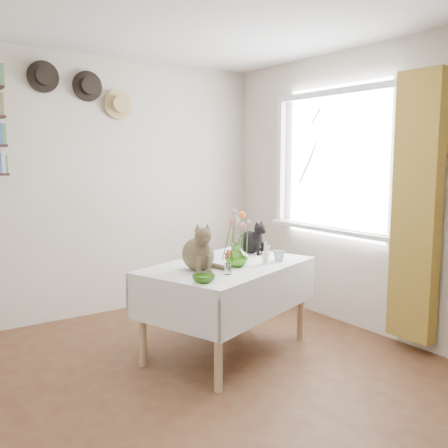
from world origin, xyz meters
TOP-DOWN VIEW (x-y plane):
  - room at (0.00, 0.00)m, footprint 4.08×4.58m
  - window at (1.97, 0.80)m, footprint 0.12×1.52m
  - curtain at (1.90, -0.12)m, footprint 0.12×0.38m
  - dining_table at (0.67, 0.69)m, footprint 1.54×1.25m
  - tabby_cat at (0.38, 0.65)m, footprint 0.32×0.37m
  - black_cat at (1.11, 0.96)m, footprint 0.24×0.29m
  - flower_vase at (0.68, 0.58)m, footprint 0.24×0.24m
  - green_bowl at (0.21, 0.32)m, footprint 0.17×0.17m
  - drinking_glass at (1.08, 0.54)m, footprint 0.13×0.13m
  - candlestick at (0.91, 0.52)m, footprint 0.05×0.05m
  - berry_jar at (0.48, 0.41)m, footprint 0.05×0.05m
  - porcelain_figurine at (1.17, 0.79)m, footprint 0.05×0.05m
  - flower_bouquet at (0.68, 0.59)m, footprint 0.17×0.13m
  - wall_hats at (0.12, 2.19)m, footprint 0.98×0.09m

SIDE VIEW (x-z plane):
  - dining_table at x=0.67m, z-range 0.18..0.90m
  - green_bowl at x=0.21m, z-range 0.71..0.76m
  - porcelain_figurine at x=1.17m, z-range 0.71..0.80m
  - drinking_glass at x=1.08m, z-range 0.71..0.80m
  - candlestick at x=0.91m, z-range 0.68..0.86m
  - berry_jar at x=0.48m, z-range 0.70..0.90m
  - flower_vase at x=0.68m, z-range 0.71..0.90m
  - black_cat at x=1.11m, z-range 0.71..1.01m
  - tabby_cat at x=0.38m, z-range 0.71..1.08m
  - flower_bouquet at x=0.68m, z-range 0.86..1.25m
  - curtain at x=1.90m, z-range 0.10..2.20m
  - room at x=0.00m, z-range -0.04..2.54m
  - window at x=1.97m, z-range 0.74..2.06m
  - wall_hats at x=0.12m, z-range 1.93..2.41m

